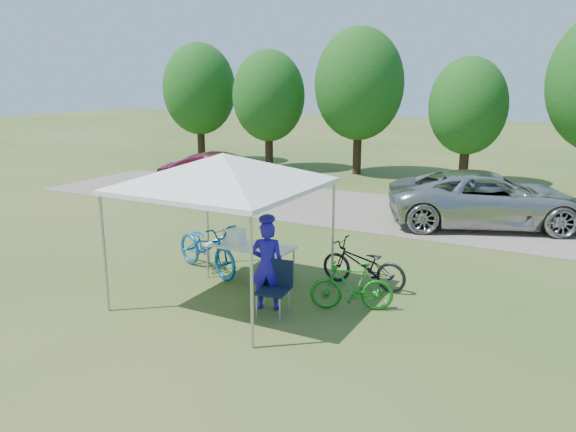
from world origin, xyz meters
name	(u,v)px	position (x,y,z in m)	size (l,w,h in m)	color
ground	(227,297)	(0.00, 0.00, 0.00)	(100.00, 100.00, 0.00)	#2D5119
gravel_strip	(372,211)	(0.00, 8.00, 0.01)	(24.00, 5.00, 0.02)	gray
canopy	(223,157)	(0.00, 0.00, 2.65)	(4.53, 4.53, 3.00)	#A5A5AA
treeline	(422,91)	(-0.29, 14.05, 3.53)	(24.89, 4.28, 6.30)	#382314
folding_table	(250,247)	(-0.12, 1.04, 0.68)	(1.77, 0.74, 0.73)	white
folding_chair	(276,283)	(1.18, -0.20, 0.57)	(0.55, 0.56, 0.96)	black
cooler	(234,236)	(-0.49, 1.04, 0.88)	(0.42, 0.28, 0.30)	white
ice_cream_cup	(266,247)	(0.29, 0.99, 0.76)	(0.08, 0.08, 0.06)	gold
cyclist	(267,265)	(0.94, -0.08, 0.81)	(0.59, 0.39, 1.62)	#1E139B
bike_blue	(207,247)	(-1.18, 1.01, 0.55)	(0.73, 2.08, 1.09)	#135AAB
bike_green	(352,286)	(2.28, 0.59, 0.44)	(0.42, 1.48, 0.89)	#1A771C
bike_dark	(363,264)	(2.05, 1.73, 0.47)	(0.62, 1.77, 0.93)	black
minivan	(489,199)	(3.43, 7.78, 0.78)	(2.51, 5.43, 1.51)	#B0B0AB
sedan	(224,175)	(-5.41, 7.82, 0.74)	(1.52, 4.36, 1.44)	#4F0D1D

